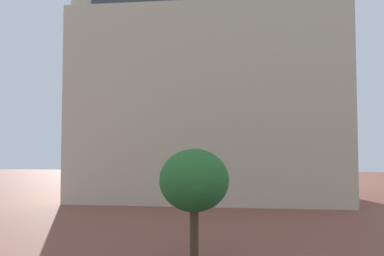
% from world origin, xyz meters
% --- Properties ---
extents(landmark_building, '(25.30, 11.12, 35.12)m').
position_xyz_m(landmark_building, '(-0.74, 34.76, 11.21)').
color(landmark_building, beige).
rests_on(landmark_building, ground_plane).
extents(tree_curb_far, '(3.00, 3.00, 5.10)m').
position_xyz_m(tree_curb_far, '(0.13, 14.95, 3.71)').
color(tree_curb_far, '#4C3823').
rests_on(tree_curb_far, ground_plane).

